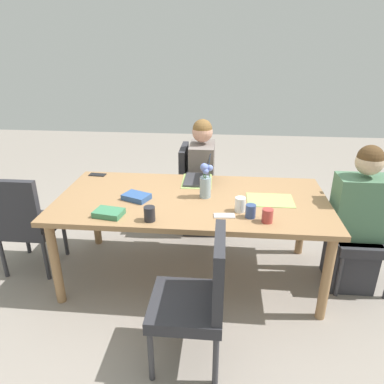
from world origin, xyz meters
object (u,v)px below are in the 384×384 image
at_px(laptop_far_left_near, 200,177).
at_px(coffee_mug_near_right, 240,204).
at_px(person_head_right_left_mid, 356,227).
at_px(chair_head_left_left_far, 25,220).
at_px(chair_far_left_near, 195,184).
at_px(coffee_mug_centre_left, 251,211).
at_px(phone_black, 97,175).
at_px(chair_near_right_near, 199,294).
at_px(coffee_mug_near_left, 150,214).
at_px(coffee_mug_centre_right, 267,216).
at_px(chair_head_right_left_mid, 360,226).
at_px(phone_silver, 224,216).
at_px(dining_table, 192,206).
at_px(person_far_left_near, 202,184).
at_px(book_blue_cover, 109,213).
at_px(book_red_cover, 136,197).
at_px(flower_vase, 205,181).

relative_size(laptop_far_left_near, coffee_mug_near_right, 2.94).
distance_m(person_head_right_left_mid, chair_head_left_left_far, 2.72).
bearing_deg(chair_head_left_left_far, chair_far_left_near, 34.46).
height_order(coffee_mug_near_right, coffee_mug_centre_left, coffee_mug_near_right).
bearing_deg(phone_black, chair_near_right_near, 133.34).
bearing_deg(chair_near_right_near, person_head_right_left_mid, 36.86).
height_order(chair_head_left_left_far, coffee_mug_near_left, chair_head_left_left_far).
bearing_deg(coffee_mug_near_left, chair_near_right_near, -50.71).
bearing_deg(chair_head_left_left_far, coffee_mug_centre_right, -8.60).
bearing_deg(person_head_right_left_mid, chair_far_left_near, 147.73).
bearing_deg(coffee_mug_centre_left, coffee_mug_near_left, -170.71).
xyz_separation_m(coffee_mug_centre_right, phone_black, (-1.48, 0.79, -0.05)).
distance_m(chair_head_right_left_mid, coffee_mug_near_left, 1.72).
distance_m(coffee_mug_centre_left, phone_silver, 0.19).
bearing_deg(coffee_mug_near_right, phone_silver, -141.17).
distance_m(dining_table, coffee_mug_centre_right, 0.67).
height_order(person_far_left_near, book_blue_cover, person_far_left_near).
bearing_deg(book_blue_cover, coffee_mug_near_left, 1.00).
xyz_separation_m(book_red_cover, book_blue_cover, (-0.13, -0.29, -0.00)).
bearing_deg(chair_head_right_left_mid, book_red_cover, -174.92).
distance_m(person_head_right_left_mid, book_blue_cover, 1.92).
relative_size(chair_far_left_near, book_red_cover, 4.50).
xyz_separation_m(flower_vase, coffee_mug_near_right, (0.27, -0.23, -0.09)).
distance_m(flower_vase, phone_black, 1.11).
distance_m(person_head_right_left_mid, book_red_cover, 1.76).
bearing_deg(coffee_mug_near_left, coffee_mug_near_right, 18.12).
relative_size(dining_table, coffee_mug_centre_left, 22.06).
distance_m(person_head_right_left_mid, phone_silver, 1.11).
height_order(book_blue_cover, phone_silver, book_blue_cover).
bearing_deg(dining_table, phone_black, 155.00).
relative_size(chair_near_right_near, flower_vase, 3.14).
xyz_separation_m(laptop_far_left_near, coffee_mug_centre_left, (0.41, -0.66, 0.00)).
xyz_separation_m(flower_vase, book_blue_cover, (-0.67, -0.39, -0.12)).
bearing_deg(coffee_mug_near_right, flower_vase, 139.28).
bearing_deg(chair_far_left_near, laptop_far_left_near, -80.59).
distance_m(chair_far_left_near, coffee_mug_near_right, 1.19).
distance_m(person_head_right_left_mid, chair_near_right_near, 1.48).
height_order(chair_head_right_left_mid, coffee_mug_centre_right, chair_head_right_left_mid).
height_order(chair_head_left_left_far, flower_vase, flower_vase).
xyz_separation_m(chair_far_left_near, laptop_far_left_near, (0.08, -0.51, 0.28)).
bearing_deg(laptop_far_left_near, book_blue_cover, -129.43).
bearing_deg(chair_head_left_left_far, phone_silver, -8.05).
distance_m(phone_black, phone_silver, 1.39).
relative_size(chair_far_left_near, coffee_mug_near_left, 8.59).
relative_size(dining_table, coffee_mug_near_right, 19.70).
relative_size(coffee_mug_centre_left, phone_black, 0.65).
relative_size(chair_head_right_left_mid, coffee_mug_centre_left, 9.27).
xyz_separation_m(chair_near_right_near, coffee_mug_near_left, (-0.38, 0.46, 0.29)).
bearing_deg(laptop_far_left_near, dining_table, -95.58).
height_order(coffee_mug_centre_right, phone_black, coffee_mug_centre_right).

